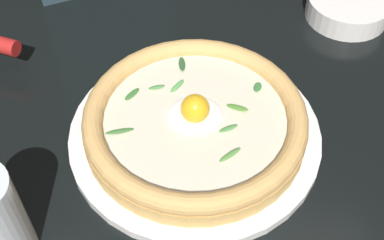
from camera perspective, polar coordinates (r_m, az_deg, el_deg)
ground_plane at (r=0.62m, az=0.60°, el=-4.41°), size 2.40×2.40×0.03m
pizza_plate at (r=0.62m, az=0.00°, el=-1.57°), size 0.30×0.30×0.01m
pizza at (r=0.60m, az=0.00°, el=-0.05°), size 0.26×0.26×0.06m
side_bowl at (r=0.82m, az=16.74°, el=11.80°), size 0.12×0.12×0.03m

